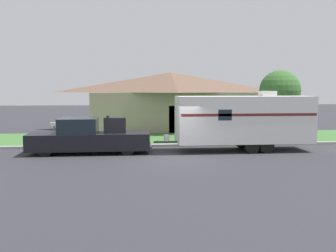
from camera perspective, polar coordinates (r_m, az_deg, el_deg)
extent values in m
plane|color=#2D2D33|center=(18.42, 1.39, -4.91)|extent=(120.00, 120.00, 0.00)
cube|color=#999993|center=(22.08, 0.21, -2.94)|extent=(80.00, 0.30, 0.14)
cube|color=#3D6B33|center=(25.68, -0.61, -1.84)|extent=(80.00, 7.00, 0.03)
cube|color=gray|center=(31.94, 0.39, 2.41)|extent=(12.84, 7.18, 3.10)
pyramid|color=brown|center=(31.89, 0.40, 6.69)|extent=(13.87, 7.76, 1.67)
cube|color=#4C3828|center=(28.45, 1.14, 0.99)|extent=(1.00, 0.06, 2.10)
cylinder|color=black|center=(19.72, -18.26, -3.30)|extent=(0.80, 0.28, 0.80)
cylinder|color=black|center=(21.31, -17.29, -2.61)|extent=(0.80, 0.28, 0.80)
cylinder|color=black|center=(19.24, -6.16, -3.26)|extent=(0.80, 0.28, 0.80)
cylinder|color=black|center=(20.87, -6.12, -2.56)|extent=(0.80, 0.28, 0.80)
cube|color=black|center=(20.31, -15.34, -2.25)|extent=(3.77, 2.01, 0.86)
cube|color=#19232D|center=(20.11, -13.49, 0.08)|extent=(1.96, 1.85, 0.78)
cube|color=black|center=(20.02, -6.48, -2.20)|extent=(2.48, 2.01, 0.86)
cube|color=#333333|center=(20.08, -2.75, -3.03)|extent=(0.12, 1.81, 0.20)
cube|color=black|center=(19.94, -8.07, 0.15)|extent=(1.14, 0.84, 0.80)
cube|color=black|center=(19.92, -9.14, 1.52)|extent=(0.10, 0.93, 0.08)
cylinder|color=black|center=(20.11, 12.66, -3.08)|extent=(0.74, 0.22, 0.74)
cylinder|color=black|center=(21.92, 11.09, -2.32)|extent=(0.74, 0.22, 0.74)
cylinder|color=black|center=(20.37, 14.84, -3.01)|extent=(0.74, 0.22, 0.74)
cylinder|color=black|center=(22.17, 13.11, -2.27)|extent=(0.74, 0.22, 0.74)
cube|color=silver|center=(20.81, 11.45, 1.03)|extent=(7.32, 2.21, 2.50)
cube|color=#5B1E1E|center=(19.73, 12.41, 1.67)|extent=(7.18, 0.01, 0.14)
cube|color=#383838|center=(20.11, -0.41, -2.45)|extent=(1.26, 0.12, 0.10)
cylinder|color=silver|center=(20.09, -0.23, -1.80)|extent=(0.28, 0.28, 0.36)
cube|color=silver|center=(21.17, 14.95, 4.80)|extent=(0.80, 0.68, 0.28)
cube|color=#19232D|center=(19.36, 8.69, 1.67)|extent=(0.70, 0.01, 0.56)
cylinder|color=brown|center=(23.48, -16.89, -1.42)|extent=(0.09, 0.09, 1.16)
cube|color=silver|center=(23.40, -16.94, 0.25)|extent=(0.48, 0.20, 0.22)
cylinder|color=brown|center=(25.90, 16.54, 0.47)|extent=(0.24, 0.24, 2.27)
sphere|color=#38662D|center=(25.80, 16.68, 5.20)|extent=(2.68, 2.68, 2.68)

